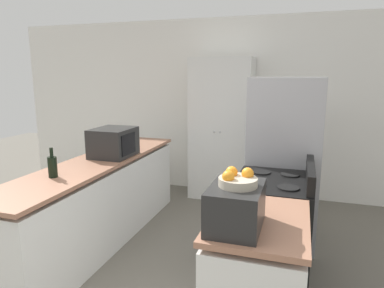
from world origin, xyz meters
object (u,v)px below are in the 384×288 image
(pantry_cabinet, at_px, (221,129))
(wine_bottle, at_px, (53,166))
(fruit_bowl, at_px, (237,180))
(microwave, at_px, (114,142))
(stove, at_px, (271,229))
(refrigerator, at_px, (284,161))
(toaster_oven, at_px, (236,207))

(pantry_cabinet, distance_m, wine_bottle, 2.59)
(pantry_cabinet, height_order, fruit_bowl, pantry_cabinet)
(wine_bottle, bearing_deg, microwave, 83.29)
(stove, distance_m, fruit_bowl, 1.25)
(pantry_cabinet, height_order, refrigerator, pantry_cabinet)
(stove, relative_size, refrigerator, 0.61)
(microwave, xyz_separation_m, toaster_oven, (1.60, -1.36, -0.03))
(toaster_oven, bearing_deg, fruit_bowl, 33.08)
(stove, height_order, microwave, microwave)
(refrigerator, bearing_deg, wine_bottle, -145.44)
(pantry_cabinet, relative_size, refrigerator, 1.15)
(stove, bearing_deg, toaster_oven, -98.11)
(pantry_cabinet, relative_size, toaster_oven, 4.75)
(refrigerator, bearing_deg, stove, -92.77)
(microwave, height_order, toaster_oven, microwave)
(toaster_oven, relative_size, fruit_bowl, 1.90)
(pantry_cabinet, xyz_separation_m, fruit_bowl, (0.76, -2.91, 0.19))
(pantry_cabinet, xyz_separation_m, refrigerator, (0.94, -1.12, -0.13))
(pantry_cabinet, height_order, stove, pantry_cabinet)
(microwave, relative_size, toaster_oven, 1.10)
(stove, bearing_deg, fruit_bowl, -97.84)
(microwave, height_order, wine_bottle, microwave)
(refrigerator, bearing_deg, pantry_cabinet, 130.08)
(stove, height_order, toaster_oven, toaster_oven)
(toaster_oven, bearing_deg, stove, 81.89)
(pantry_cabinet, xyz_separation_m, stove, (0.90, -1.91, -0.55))
(refrigerator, xyz_separation_m, wine_bottle, (-1.88, -1.30, 0.12))
(wine_bottle, bearing_deg, fruit_bowl, -16.28)
(fruit_bowl, bearing_deg, microwave, 139.86)
(refrigerator, relative_size, wine_bottle, 6.73)
(stove, height_order, wine_bottle, wine_bottle)
(pantry_cabinet, bearing_deg, wine_bottle, -111.36)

